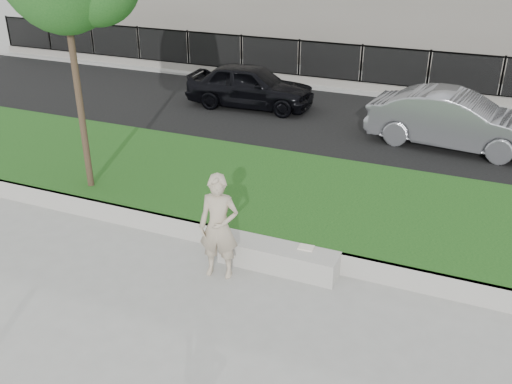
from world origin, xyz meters
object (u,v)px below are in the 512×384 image
at_px(stone_bench, 278,257).
at_px(man, 219,227).
at_px(book, 306,248).
at_px(car_dark, 250,86).
at_px(car_silver, 455,120).

bearing_deg(stone_bench, man, -146.42).
bearing_deg(book, car_dark, 116.52).
bearing_deg(man, book, 17.54).
relative_size(stone_bench, car_dark, 0.52).
height_order(stone_bench, car_silver, car_silver).
relative_size(stone_bench, book, 8.13).
bearing_deg(book, stone_bench, -166.35).
bearing_deg(stone_bench, book, 16.51).
height_order(stone_bench, man, man).
bearing_deg(car_silver, stone_bench, 169.17).
bearing_deg(stone_bench, car_dark, 116.55).
height_order(man, car_silver, man).
distance_m(man, book, 1.51).
bearing_deg(man, car_dark, 99.74).
bearing_deg(car_dark, man, -162.44).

